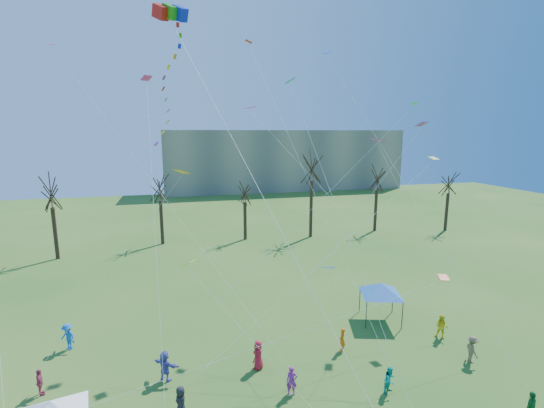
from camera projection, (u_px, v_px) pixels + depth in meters
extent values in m
cube|color=gray|center=(284.00, 160.00, 97.99)|extent=(60.00, 14.00, 15.00)
cylinder|color=black|center=(55.00, 233.00, 43.43)|extent=(0.44, 0.44, 6.07)
cylinder|color=black|center=(162.00, 223.00, 49.35)|extent=(0.44, 0.44, 5.77)
cylinder|color=black|center=(245.00, 221.00, 51.56)|extent=(0.44, 0.44, 5.18)
cylinder|color=black|center=(311.00, 209.00, 52.60)|extent=(0.44, 0.44, 7.90)
cylinder|color=black|center=(376.00, 210.00, 56.07)|extent=(0.44, 0.44, 6.14)
cylinder|color=black|center=(446.00, 212.00, 56.25)|extent=(0.44, 0.44, 5.62)
cube|color=red|center=(161.00, 12.00, 20.76)|extent=(1.02, 1.16, 1.05)
cube|color=#249513|center=(170.00, 13.00, 20.89)|extent=(1.02, 1.16, 1.05)
cube|color=#0F21C2|center=(180.00, 14.00, 21.01)|extent=(1.02, 1.16, 1.05)
cylinder|color=white|center=(265.00, 201.00, 17.64)|extent=(0.02, 0.02, 23.19)
cylinder|color=#3F3F44|center=(366.00, 315.00, 28.18)|extent=(0.09, 0.09, 2.15)
cylinder|color=#3F3F44|center=(402.00, 316.00, 28.06)|extent=(0.09, 0.09, 2.15)
cylinder|color=#3F3F44|center=(360.00, 299.00, 30.78)|extent=(0.09, 0.09, 2.15)
cylinder|color=#3F3F44|center=(393.00, 300.00, 30.67)|extent=(0.09, 0.09, 2.15)
pyramid|color=blue|center=(381.00, 289.00, 29.14)|extent=(3.91, 3.91, 0.92)
imported|color=#1A772A|center=(531.00, 407.00, 18.98)|extent=(1.10, 0.84, 1.74)
imported|color=black|center=(181.00, 402.00, 19.39)|extent=(0.64, 0.89, 1.70)
imported|color=#912480|center=(292.00, 381.00, 21.06)|extent=(0.69, 0.54, 1.66)
imported|color=#0CAA97|center=(390.00, 380.00, 21.25)|extent=(0.94, 0.87, 1.56)
imported|color=brown|center=(472.00, 349.00, 24.06)|extent=(0.90, 1.26, 1.76)
imported|color=#C84264|center=(40.00, 382.00, 21.03)|extent=(0.68, 0.99, 1.56)
imported|color=#5554B6|center=(165.00, 366.00, 22.25)|extent=(1.69, 1.51, 1.86)
imported|color=red|center=(258.00, 355.00, 23.38)|extent=(1.03, 1.06, 1.84)
imported|color=#EA5C0C|center=(342.00, 340.00, 25.26)|extent=(0.54, 0.68, 1.62)
imported|color=yellow|center=(442.00, 327.00, 26.82)|extent=(1.07, 1.08, 1.76)
imported|color=blue|center=(68.00, 337.00, 25.43)|extent=(1.37, 1.26, 1.85)
cylinder|color=white|center=(1.00, 376.00, 15.14)|extent=(0.01, 0.01, 9.60)
cube|color=#DC2497|center=(146.00, 78.00, 23.85)|extent=(0.80, 0.87, 0.26)
cylinder|color=white|center=(155.00, 230.00, 19.15)|extent=(0.01, 0.01, 20.89)
cube|color=#EDFF1A|center=(188.00, 264.00, 17.37)|extent=(0.72, 0.70, 0.36)
cylinder|color=white|center=(261.00, 351.00, 16.80)|extent=(0.01, 0.01, 9.92)
cube|color=#18B8B8|center=(290.00, 81.00, 21.67)|extent=(0.67, 0.61, 0.34)
cylinder|color=white|center=(346.00, 233.00, 19.52)|extent=(0.01, 0.01, 18.20)
cube|color=blue|center=(327.00, 52.00, 32.67)|extent=(0.86, 0.89, 0.36)
cylinder|color=white|center=(402.00, 180.00, 25.78)|extent=(0.01, 0.01, 27.71)
cube|color=red|center=(444.00, 277.00, 20.91)|extent=(0.70, 0.79, 0.15)
cylinder|color=white|center=(254.00, 348.00, 18.73)|extent=(0.01, 0.01, 22.07)
cube|color=#B8D632|center=(434.00, 158.00, 29.51)|extent=(0.56, 0.72, 0.21)
cylinder|color=white|center=(334.00, 252.00, 24.40)|extent=(0.01, 0.01, 23.91)
cube|color=#C638AD|center=(52.00, 44.00, 28.17)|extent=(0.65, 0.76, 0.19)
cylinder|color=white|center=(154.00, 185.00, 24.57)|extent=(0.01, 0.01, 28.24)
cube|color=#FB330D|center=(249.00, 41.00, 31.55)|extent=(0.59, 0.47, 0.25)
cylinder|color=white|center=(306.00, 174.00, 26.35)|extent=(0.01, 0.01, 26.30)
cube|color=#F3288B|center=(378.00, 140.00, 24.70)|extent=(0.82, 0.63, 0.18)
cylinder|color=white|center=(424.00, 240.00, 24.34)|extent=(0.01, 0.01, 13.94)
cube|color=orange|center=(182.00, 172.00, 19.49)|extent=(0.90, 0.91, 0.29)
cylinder|color=white|center=(108.00, 276.00, 20.21)|extent=(0.01, 0.01, 13.58)
cube|color=#1BD0CB|center=(414.00, 104.00, 31.08)|extent=(0.70, 0.77, 0.20)
cylinder|color=white|center=(310.00, 210.00, 26.63)|extent=(0.01, 0.01, 26.37)
cube|color=purple|center=(422.00, 124.00, 22.53)|extent=(0.59, 0.69, 0.26)
cylinder|color=white|center=(339.00, 239.00, 22.92)|extent=(0.01, 0.01, 16.55)
cube|color=#277EE1|center=(328.00, 267.00, 18.39)|extent=(0.52, 0.65, 0.25)
cylinder|color=white|center=(336.00, 305.00, 21.78)|extent=(0.01, 0.01, 8.66)
cube|color=#B4163D|center=(250.00, 107.00, 28.27)|extent=(0.88, 0.80, 0.17)
cylinder|color=white|center=(343.00, 211.00, 27.51)|extent=(0.01, 0.01, 20.47)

